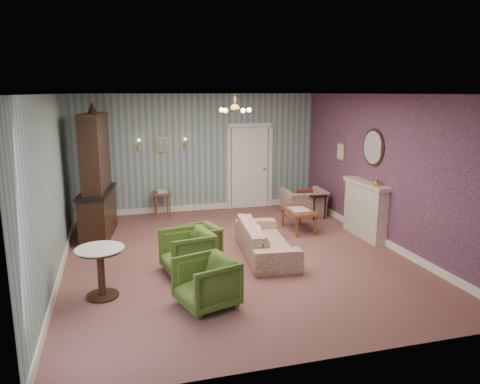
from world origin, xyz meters
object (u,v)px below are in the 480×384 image
object	(u,v)px
dresser	(95,173)
coffee_table	(299,220)
olive_chair_c	(199,240)
wingback_chair	(304,198)
side_table_black	(316,206)
sofa_chintz	(266,234)
pedestal_table	(101,272)
fireplace	(365,209)
olive_chair_b	(187,250)
olive_chair_a	(206,280)

from	to	relation	value
dresser	coffee_table	distance (m)	4.34
olive_chair_c	wingback_chair	bearing A→B (deg)	112.00
wingback_chair	side_table_black	distance (m)	0.39
sofa_chintz	pedestal_table	world-z (taller)	sofa_chintz
olive_chair_c	sofa_chintz	size ratio (longest dim) A/B	0.31
fireplace	coffee_table	bearing A→B (deg)	147.48
olive_chair_b	pedestal_table	bearing A→B (deg)	-76.00
olive_chair_b	dresser	distance (m)	2.99
pedestal_table	dresser	bearing A→B (deg)	92.00
sofa_chintz	olive_chair_b	bearing A→B (deg)	111.69
olive_chair_c	pedestal_table	bearing A→B (deg)	-67.86
olive_chair_c	wingback_chair	size ratio (longest dim) A/B	0.67
olive_chair_a	olive_chair_b	xyz separation A→B (m)	(-0.06, 1.30, 0.01)
fireplace	pedestal_table	world-z (taller)	fireplace
sofa_chintz	fireplace	bearing A→B (deg)	-70.99
sofa_chintz	pedestal_table	bearing A→B (deg)	115.92
wingback_chair	pedestal_table	xyz separation A→B (m)	(-4.65, -3.46, -0.05)
wingback_chair	fireplace	size ratio (longest dim) A/B	0.70
olive_chair_a	coffee_table	size ratio (longest dim) A/B	0.81
olive_chair_a	dresser	world-z (taller)	dresser
coffee_table	olive_chair_a	bearing A→B (deg)	-131.29
olive_chair_b	wingback_chair	world-z (taller)	wingback_chair
sofa_chintz	side_table_black	bearing A→B (deg)	-36.74
olive_chair_b	fireplace	size ratio (longest dim) A/B	0.56
pedestal_table	olive_chair_a	bearing A→B (deg)	-26.18
wingback_chair	fireplace	xyz separation A→B (m)	(0.52, -1.91, 0.15)
wingback_chair	coffee_table	size ratio (longest dim) A/B	1.04
olive_chair_a	coffee_table	xyz separation A→B (m)	(2.62, 2.98, -0.14)
olive_chair_b	wingback_chair	xyz separation A→B (m)	(3.31, 2.85, 0.04)
olive_chair_a	dresser	distance (m)	4.15
coffee_table	sofa_chintz	bearing A→B (deg)	-132.76
olive_chair_c	side_table_black	bearing A→B (deg)	106.32
pedestal_table	olive_chair_b	bearing A→B (deg)	24.25
olive_chair_a	dresser	size ratio (longest dim) A/B	0.29
sofa_chintz	fireplace	distance (m)	2.38
wingback_chair	side_table_black	bearing A→B (deg)	117.42
fireplace	dresser	bearing A→B (deg)	164.22
pedestal_table	olive_chair_c	bearing A→B (deg)	36.73
coffee_table	pedestal_table	world-z (taller)	pedestal_table
wingback_chair	dresser	bearing A→B (deg)	7.93
olive_chair_c	coffee_table	size ratio (longest dim) A/B	0.69
olive_chair_b	fireplace	bearing A→B (deg)	93.68
dresser	coffee_table	size ratio (longest dim) A/B	2.83
olive_chair_a	side_table_black	size ratio (longest dim) A/B	1.32
olive_chair_a	dresser	xyz separation A→B (m)	(-1.51, 3.74, 0.96)
olive_chair_a	pedestal_table	xyz separation A→B (m)	(-1.41, 0.69, -0.00)
coffee_table	side_table_black	xyz separation A→B (m)	(0.78, 0.84, 0.05)
wingback_chair	olive_chair_b	bearing A→B (deg)	43.78
olive_chair_c	side_table_black	world-z (taller)	olive_chair_c
sofa_chintz	dresser	distance (m)	3.71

